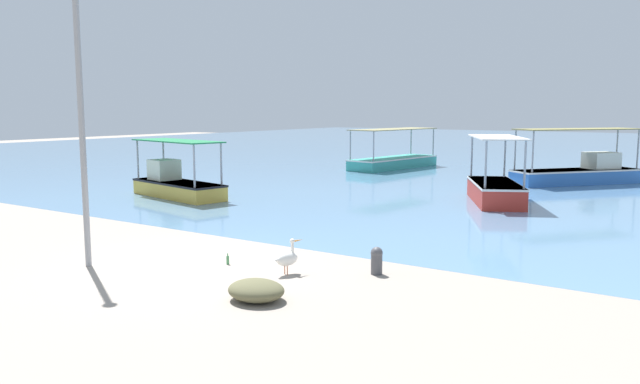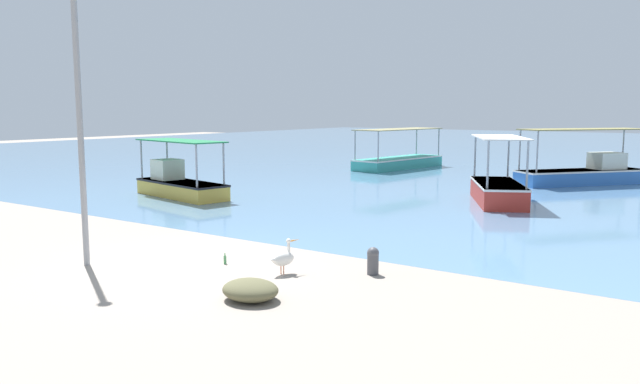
% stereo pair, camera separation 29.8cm
% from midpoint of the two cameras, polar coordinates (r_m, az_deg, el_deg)
% --- Properties ---
extents(ground, '(120.00, 120.00, 0.00)m').
position_cam_midpoint_polar(ground, '(15.06, -12.04, -6.75)').
color(ground, gray).
extents(harbor_water, '(110.00, 90.00, 0.00)m').
position_cam_midpoint_polar(harbor_water, '(59.18, 23.50, 3.45)').
color(harbor_water, '#5A83A8').
rests_on(harbor_water, ground).
extents(fishing_boat_far_left, '(3.57, 4.84, 2.60)m').
position_cam_midpoint_polar(fishing_boat_far_left, '(25.51, 15.39, 0.32)').
color(fishing_boat_far_left, red).
rests_on(fishing_boat_far_left, harbor_water).
extents(fishing_boat_far_right, '(5.14, 2.52, 2.38)m').
position_cam_midpoint_polar(fishing_boat_far_right, '(26.90, -13.31, 0.80)').
color(fishing_boat_far_right, gold).
rests_on(fishing_boat_far_right, harbor_water).
extents(fishing_boat_near_right, '(5.47, 6.19, 2.72)m').
position_cam_midpoint_polar(fishing_boat_near_right, '(33.28, 22.38, 1.77)').
color(fishing_boat_near_right, '#336DC1').
rests_on(fishing_boat_near_right, harbor_water).
extents(fishing_boat_center, '(3.00, 7.16, 2.44)m').
position_cam_midpoint_polar(fishing_boat_center, '(39.08, 6.52, 2.92)').
color(fishing_boat_center, teal).
rests_on(fishing_boat_center, harbor_water).
extents(pelican, '(0.42, 0.80, 0.80)m').
position_cam_midpoint_polar(pelican, '(14.07, -3.63, -6.04)').
color(pelican, '#E0997A').
rests_on(pelican, ground).
extents(lamp_post, '(0.28, 0.28, 6.39)m').
position_cam_midpoint_polar(lamp_post, '(15.48, -21.52, 6.59)').
color(lamp_post, gray).
rests_on(lamp_post, ground).
extents(mooring_bollard, '(0.27, 0.27, 0.63)m').
position_cam_midpoint_polar(mooring_bollard, '(14.11, 4.60, -6.19)').
color(mooring_bollard, '#47474C').
rests_on(mooring_bollard, ground).
extents(net_pile, '(1.16, 0.99, 0.41)m').
position_cam_midpoint_polar(net_pile, '(12.30, -6.56, -8.92)').
color(net_pile, brown).
rests_on(net_pile, ground).
extents(glass_bottle, '(0.07, 0.07, 0.27)m').
position_cam_midpoint_polar(glass_bottle, '(15.16, -8.99, -6.16)').
color(glass_bottle, '#3F7F4C').
rests_on(glass_bottle, ground).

